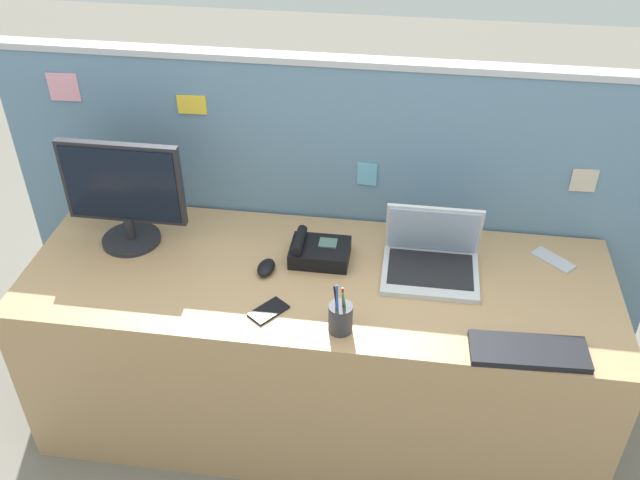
{
  "coord_description": "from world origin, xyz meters",
  "views": [
    {
      "loc": [
        0.28,
        -1.91,
        2.29
      ],
      "look_at": [
        0.0,
        0.05,
        0.84
      ],
      "focal_mm": 39.46,
      "sensor_mm": 36.0,
      "label": 1
    }
  ],
  "objects_px": {
    "keyboard_main": "(529,351)",
    "pen_cup": "(340,318)",
    "cell_phone_black_slab": "(268,311)",
    "computer_mouse_right_hand": "(266,268)",
    "cell_phone_silver_slab": "(553,260)",
    "desktop_monitor": "(123,191)",
    "laptop": "(431,256)",
    "desk_phone": "(318,251)"
  },
  "relations": [
    {
      "from": "keyboard_main",
      "to": "pen_cup",
      "type": "relative_size",
      "value": 1.92
    },
    {
      "from": "pen_cup",
      "to": "cell_phone_black_slab",
      "type": "relative_size",
      "value": 1.47
    },
    {
      "from": "computer_mouse_right_hand",
      "to": "cell_phone_silver_slab",
      "type": "relative_size",
      "value": 0.64
    },
    {
      "from": "desktop_monitor",
      "to": "cell_phone_black_slab",
      "type": "distance_m",
      "value": 0.71
    },
    {
      "from": "desktop_monitor",
      "to": "cell_phone_silver_slab",
      "type": "height_order",
      "value": "desktop_monitor"
    },
    {
      "from": "laptop",
      "to": "keyboard_main",
      "type": "bearing_deg",
      "value": -51.52
    },
    {
      "from": "desktop_monitor",
      "to": "laptop",
      "type": "bearing_deg",
      "value": -0.9
    },
    {
      "from": "desktop_monitor",
      "to": "desk_phone",
      "type": "relative_size",
      "value": 2.09
    },
    {
      "from": "desk_phone",
      "to": "keyboard_main",
      "type": "bearing_deg",
      "value": -28.42
    },
    {
      "from": "desk_phone",
      "to": "keyboard_main",
      "type": "height_order",
      "value": "desk_phone"
    },
    {
      "from": "desktop_monitor",
      "to": "laptop",
      "type": "xyz_separation_m",
      "value": [
        1.12,
        -0.02,
        -0.16
      ]
    },
    {
      "from": "pen_cup",
      "to": "desktop_monitor",
      "type": "bearing_deg",
      "value": 155.61
    },
    {
      "from": "keyboard_main",
      "to": "cell_phone_silver_slab",
      "type": "height_order",
      "value": "keyboard_main"
    },
    {
      "from": "keyboard_main",
      "to": "computer_mouse_right_hand",
      "type": "bearing_deg",
      "value": 159.5
    },
    {
      "from": "laptop",
      "to": "cell_phone_silver_slab",
      "type": "bearing_deg",
      "value": 13.5
    },
    {
      "from": "cell_phone_silver_slab",
      "to": "keyboard_main",
      "type": "bearing_deg",
      "value": -152.92
    },
    {
      "from": "desktop_monitor",
      "to": "desk_phone",
      "type": "height_order",
      "value": "desktop_monitor"
    },
    {
      "from": "computer_mouse_right_hand",
      "to": "cell_phone_black_slab",
      "type": "distance_m",
      "value": 0.21
    },
    {
      "from": "desk_phone",
      "to": "keyboard_main",
      "type": "distance_m",
      "value": 0.81
    },
    {
      "from": "desk_phone",
      "to": "computer_mouse_right_hand",
      "type": "relative_size",
      "value": 2.13
    },
    {
      "from": "cell_phone_black_slab",
      "to": "desk_phone",
      "type": "bearing_deg",
      "value": 106.05
    },
    {
      "from": "keyboard_main",
      "to": "cell_phone_silver_slab",
      "type": "xyz_separation_m",
      "value": [
        0.13,
        0.49,
        -0.01
      ]
    },
    {
      "from": "computer_mouse_right_hand",
      "to": "cell_phone_black_slab",
      "type": "xyz_separation_m",
      "value": [
        0.05,
        -0.21,
        -0.01
      ]
    },
    {
      "from": "pen_cup",
      "to": "cell_phone_silver_slab",
      "type": "relative_size",
      "value": 1.21
    },
    {
      "from": "desk_phone",
      "to": "cell_phone_black_slab",
      "type": "relative_size",
      "value": 1.65
    },
    {
      "from": "keyboard_main",
      "to": "cell_phone_black_slab",
      "type": "relative_size",
      "value": 2.81
    },
    {
      "from": "keyboard_main",
      "to": "cell_phone_black_slab",
      "type": "bearing_deg",
      "value": 172.06
    },
    {
      "from": "desktop_monitor",
      "to": "keyboard_main",
      "type": "distance_m",
      "value": 1.49
    },
    {
      "from": "laptop",
      "to": "keyboard_main",
      "type": "relative_size",
      "value": 0.93
    },
    {
      "from": "laptop",
      "to": "pen_cup",
      "type": "xyz_separation_m",
      "value": [
        -0.28,
        -0.36,
        -0.0
      ]
    },
    {
      "from": "cell_phone_silver_slab",
      "to": "computer_mouse_right_hand",
      "type": "bearing_deg",
      "value": 143.93
    },
    {
      "from": "laptop",
      "to": "keyboard_main",
      "type": "height_order",
      "value": "laptop"
    },
    {
      "from": "desk_phone",
      "to": "cell_phone_silver_slab",
      "type": "xyz_separation_m",
      "value": [
        0.85,
        0.11,
        -0.03
      ]
    },
    {
      "from": "desktop_monitor",
      "to": "computer_mouse_right_hand",
      "type": "xyz_separation_m",
      "value": [
        0.54,
        -0.12,
        -0.2
      ]
    },
    {
      "from": "pen_cup",
      "to": "cell_phone_black_slab",
      "type": "bearing_deg",
      "value": 168.26
    },
    {
      "from": "desktop_monitor",
      "to": "keyboard_main",
      "type": "xyz_separation_m",
      "value": [
        1.42,
        -0.4,
        -0.2
      ]
    },
    {
      "from": "cell_phone_black_slab",
      "to": "desktop_monitor",
      "type": "bearing_deg",
      "value": -171.32
    },
    {
      "from": "cell_phone_silver_slab",
      "to": "desk_phone",
      "type": "bearing_deg",
      "value": 139.63
    },
    {
      "from": "desk_phone",
      "to": "cell_phone_silver_slab",
      "type": "distance_m",
      "value": 0.85
    },
    {
      "from": "keyboard_main",
      "to": "cell_phone_silver_slab",
      "type": "distance_m",
      "value": 0.51
    },
    {
      "from": "cell_phone_silver_slab",
      "to": "cell_phone_black_slab",
      "type": "relative_size",
      "value": 1.21
    },
    {
      "from": "pen_cup",
      "to": "cell_phone_black_slab",
      "type": "height_order",
      "value": "pen_cup"
    }
  ]
}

